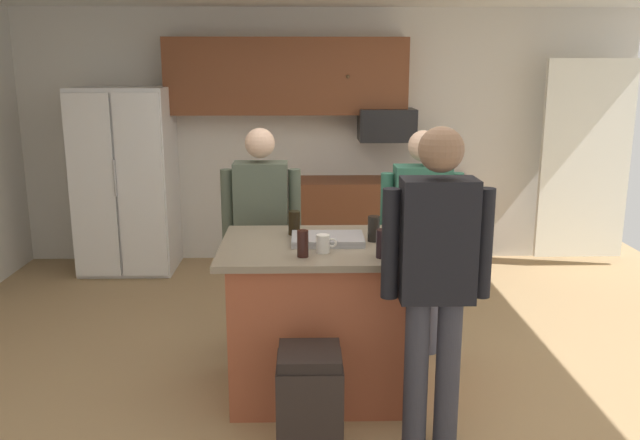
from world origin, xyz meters
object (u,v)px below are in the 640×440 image
object	(u,v)px
mug_ceramic_white	(323,244)
glass_stout_tall	(294,223)
trash_bin	(310,405)
tumbler_amber	(303,244)
glass_pilsner	(374,229)
glass_short_whisky	(383,244)
microwave_over_range	(387,125)
serving_tray	(328,239)
kitchen_island	(321,317)
person_guest_left	(261,224)
person_host_foreground	(421,229)
person_guest_by_door	(436,269)
refrigerator	(126,181)

from	to	relation	value
mug_ceramic_white	glass_stout_tall	bearing A→B (deg)	112.31
trash_bin	tumbler_amber	bearing A→B (deg)	94.05
glass_pilsner	glass_short_whisky	xyz separation A→B (m)	(0.01, -0.36, 0.00)
mug_ceramic_white	trash_bin	xyz separation A→B (m)	(-0.09, -0.55, -0.73)
microwave_over_range	mug_ceramic_white	size ratio (longest dim) A/B	4.64
mug_ceramic_white	serving_tray	world-z (taller)	mug_ceramic_white
kitchen_island	glass_short_whisky	distance (m)	0.73
person_guest_left	glass_short_whisky	bearing A→B (deg)	6.43
glass_stout_tall	person_host_foreground	bearing A→B (deg)	20.84
person_guest_left	person_guest_by_door	world-z (taller)	person_guest_by_door
trash_bin	glass_pilsner	bearing A→B (deg)	63.15
glass_stout_tall	glass_pilsner	distance (m)	0.52
mug_ceramic_white	person_guest_by_door	bearing A→B (deg)	-38.62
person_guest_left	serving_tray	size ratio (longest dim) A/B	3.66
person_host_foreground	glass_short_whisky	world-z (taller)	person_host_foreground
person_guest_by_door	serving_tray	xyz separation A→B (m)	(-0.54, 0.68, -0.02)
person_guest_by_door	glass_short_whisky	distance (m)	0.42
person_guest_left	person_host_foreground	world-z (taller)	person_guest_left
kitchen_island	glass_stout_tall	distance (m)	0.62
glass_pilsner	serving_tray	size ratio (longest dim) A/B	0.36
kitchen_island	person_guest_left	xyz separation A→B (m)	(-0.41, 0.74, 0.43)
refrigerator	glass_pilsner	distance (m)	3.40
mug_ceramic_white	glass_stout_tall	xyz separation A→B (m)	(-0.18, 0.43, 0.02)
trash_bin	kitchen_island	bearing A→B (deg)	84.04
tumbler_amber	person_guest_left	bearing A→B (deg)	106.30
glass_stout_tall	trash_bin	world-z (taller)	glass_stout_tall
microwave_over_range	tumbler_amber	xyz separation A→B (m)	(-0.84, -3.04, -0.40)
tumbler_amber	person_guest_by_door	bearing A→B (deg)	-28.40
mug_ceramic_white	glass_pilsner	distance (m)	0.41
person_guest_left	tumbler_amber	world-z (taller)	person_guest_left
person_host_foreground	trash_bin	size ratio (longest dim) A/B	2.63
serving_tray	glass_pilsner	bearing A→B (deg)	5.04
microwave_over_range	person_guest_by_door	bearing A→B (deg)	-92.51
refrigerator	person_guest_by_door	size ratio (longest dim) A/B	1.05
glass_stout_tall	glass_pilsner	world-z (taller)	glass_pilsner
person_guest_left	serving_tray	world-z (taller)	person_guest_left
person_guest_by_door	glass_stout_tall	bearing A→B (deg)	-1.07
tumbler_amber	mug_ceramic_white	distance (m)	0.15
microwave_over_range	trash_bin	xyz separation A→B (m)	(-0.80, -3.51, -1.15)
microwave_over_range	person_guest_left	distance (m)	2.37
microwave_over_range	serving_tray	size ratio (longest dim) A/B	1.27
glass_stout_tall	glass_pilsner	bearing A→B (deg)	-19.63
kitchen_island	glass_pilsner	xyz separation A→B (m)	(0.33, 0.05, 0.56)
serving_tray	person_guest_by_door	bearing A→B (deg)	-51.76
kitchen_island	serving_tray	distance (m)	0.50
person_guest_by_door	trash_bin	xyz separation A→B (m)	(-0.65, -0.09, -0.71)
kitchen_island	trash_bin	xyz separation A→B (m)	(-0.08, -0.75, -0.19)
person_guest_left	person_guest_by_door	distance (m)	1.71
refrigerator	mug_ceramic_white	size ratio (longest dim) A/B	15.14
glass_pilsner	trash_bin	size ratio (longest dim) A/B	0.26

